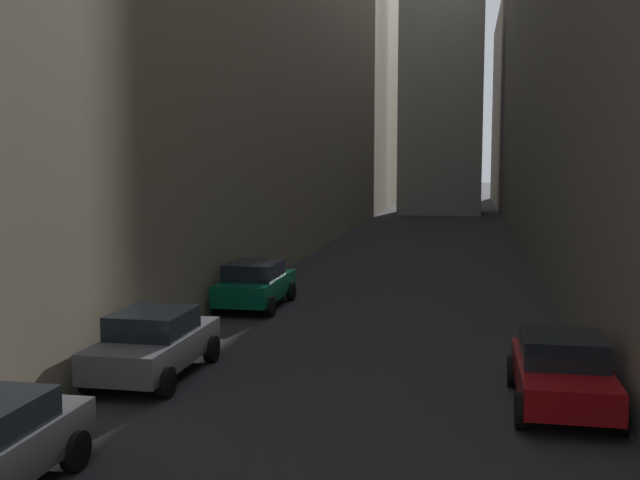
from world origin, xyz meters
TOP-DOWN VIEW (x-y plane):
  - ground_plane at (0.00, 48.00)m, footprint 264.00×264.00m
  - building_block_left at (-12.74, 50.00)m, footprint 14.49×108.00m
  - parked_car_left_third at (-4.40, 18.29)m, footprint 1.95×4.17m
  - parked_car_left_far at (-4.40, 26.61)m, footprint 1.99×4.21m
  - parked_car_right_third at (4.40, 17.78)m, footprint 1.93×3.95m

SIDE VIEW (x-z plane):
  - ground_plane at x=0.00m, z-range 0.00..0.00m
  - parked_car_right_third at x=4.40m, z-range 0.02..1.48m
  - parked_car_left_third at x=-4.40m, z-range 0.02..1.54m
  - parked_car_left_far at x=-4.40m, z-range 0.03..1.58m
  - building_block_left at x=-12.74m, z-range 0.00..24.10m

